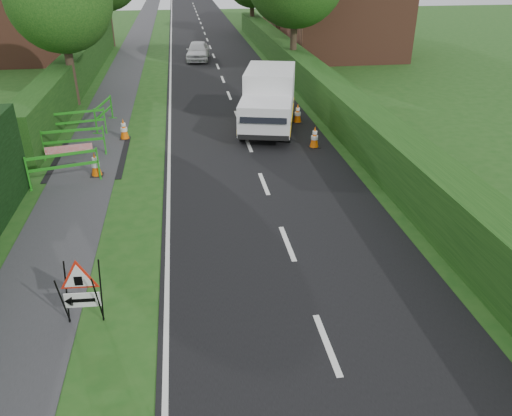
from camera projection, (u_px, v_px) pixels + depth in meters
ground at (188, 406)px, 7.71m from camera, size 120.00×120.00×0.00m
road_surface at (208, 42)px, 38.81m from camera, size 6.00×90.00×0.02m
footpath at (136, 44)px, 38.09m from camera, size 2.00×90.00×0.02m
hedge_west_far at (82, 84)px, 26.40m from camera, size 1.00×24.00×1.80m
hedge_east at (322, 107)px, 22.63m from camera, size 1.20×50.00×1.50m
house_west at (13, 12)px, 31.45m from camera, size 7.50×7.40×7.88m
house_east_a at (343, 10)px, 32.45m from camera, size 7.50×7.40×7.88m
triangle_sign at (78, 287)px, 9.09m from camera, size 0.84×0.84×1.17m
works_van at (269, 99)px, 19.45m from camera, size 2.96×5.09×2.19m
traffic_cone_0 at (315, 137)px, 17.72m from camera, size 0.38×0.38×0.79m
traffic_cone_1 at (298, 113)px, 20.34m from camera, size 0.38×0.38×0.79m
traffic_cone_2 at (289, 97)px, 22.68m from camera, size 0.38×0.38×0.79m
traffic_cone_3 at (95, 164)px, 15.46m from camera, size 0.38×0.38×0.79m
traffic_cone_4 at (124, 129)px, 18.53m from camera, size 0.38×0.38×0.79m
ped_barrier_0 at (63, 164)px, 14.85m from camera, size 2.08×0.86×1.00m
ped_barrier_1 at (73, 139)px, 16.86m from camera, size 2.09×0.59×1.00m
ped_barrier_2 at (77, 120)px, 18.74m from camera, size 2.09×0.75×1.00m
ped_barrier_3 at (104, 111)px, 19.82m from camera, size 0.73×2.09×1.00m
redwhite_plank at (71, 162)px, 16.70m from camera, size 1.49×0.28×0.25m
hatchback_car at (198, 51)px, 32.09m from camera, size 1.73×3.53×1.16m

